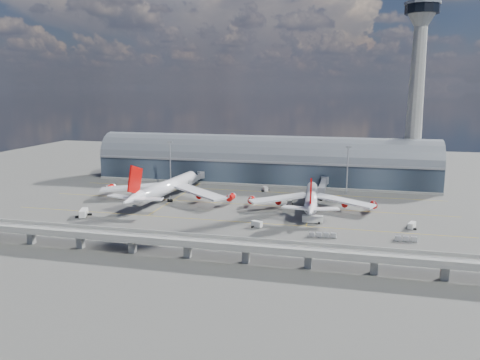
% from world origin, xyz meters
% --- Properties ---
extents(ground, '(500.00, 500.00, 0.00)m').
position_xyz_m(ground, '(0.00, 0.00, 0.00)').
color(ground, '#474744').
rests_on(ground, ground).
extents(taxi_lines, '(200.00, 80.12, 0.01)m').
position_xyz_m(taxi_lines, '(0.00, 22.11, 0.01)').
color(taxi_lines, gold).
rests_on(taxi_lines, ground).
extents(terminal, '(200.00, 30.00, 28.00)m').
position_xyz_m(terminal, '(0.00, 77.99, 11.34)').
color(terminal, '#1E2733').
rests_on(terminal, ground).
extents(control_tower, '(19.00, 19.00, 103.00)m').
position_xyz_m(control_tower, '(85.00, 83.00, 51.64)').
color(control_tower, gray).
rests_on(control_tower, ground).
extents(guideway, '(220.00, 8.50, 7.20)m').
position_xyz_m(guideway, '(-0.00, -55.00, 5.29)').
color(guideway, gray).
rests_on(guideway, ground).
extents(floodlight_mast_left, '(3.00, 0.70, 25.70)m').
position_xyz_m(floodlight_mast_left, '(-50.00, 55.00, 13.63)').
color(floodlight_mast_left, gray).
rests_on(floodlight_mast_left, ground).
extents(floodlight_mast_right, '(3.00, 0.70, 25.70)m').
position_xyz_m(floodlight_mast_right, '(50.00, 55.00, 13.63)').
color(floodlight_mast_right, gray).
rests_on(floodlight_mast_right, ground).
extents(airliner_left, '(71.64, 75.31, 22.93)m').
position_xyz_m(airliner_left, '(-38.16, 18.45, 6.55)').
color(airliner_left, white).
rests_on(airliner_left, ground).
extents(airliner_right, '(59.86, 62.57, 19.84)m').
position_xyz_m(airliner_right, '(34.52, 17.93, 5.15)').
color(airliner_right, white).
rests_on(airliner_right, ground).
extents(jet_bridge_left, '(4.40, 28.00, 7.25)m').
position_xyz_m(jet_bridge_left, '(-34.43, 53.12, 5.18)').
color(jet_bridge_left, gray).
rests_on(jet_bridge_left, ground).
extents(jet_bridge_right, '(4.40, 32.00, 7.25)m').
position_xyz_m(jet_bridge_right, '(37.90, 51.18, 5.18)').
color(jet_bridge_right, gray).
rests_on(jet_bridge_right, ground).
extents(service_truck_0, '(5.28, 8.28, 3.26)m').
position_xyz_m(service_truck_0, '(-61.58, -18.20, 1.69)').
color(service_truck_0, beige).
rests_on(service_truck_0, ground).
extents(service_truck_1, '(4.87, 3.54, 2.57)m').
position_xyz_m(service_truck_1, '(15.65, -15.99, 1.30)').
color(service_truck_1, beige).
rests_on(service_truck_1, ground).
extents(service_truck_2, '(8.72, 2.92, 3.13)m').
position_xyz_m(service_truck_2, '(37.12, -4.32, 1.63)').
color(service_truck_2, beige).
rests_on(service_truck_2, ground).
extents(service_truck_3, '(3.76, 5.60, 2.53)m').
position_xyz_m(service_truck_3, '(76.66, -3.09, 1.29)').
color(service_truck_3, beige).
rests_on(service_truck_3, ground).
extents(service_truck_4, '(2.80, 4.60, 2.49)m').
position_xyz_m(service_truck_4, '(23.65, 24.06, 1.26)').
color(service_truck_4, beige).
rests_on(service_truck_4, ground).
extents(service_truck_5, '(4.03, 5.61, 2.54)m').
position_xyz_m(service_truck_5, '(6.70, 51.36, 1.30)').
color(service_truck_5, beige).
rests_on(service_truck_5, ground).
extents(cargo_train_0, '(4.99, 1.82, 1.67)m').
position_xyz_m(cargo_train_0, '(-24.00, -38.75, 0.87)').
color(cargo_train_0, gray).
rests_on(cargo_train_0, ground).
extents(cargo_train_1, '(10.71, 2.85, 1.76)m').
position_xyz_m(cargo_train_1, '(42.47, -22.91, 0.92)').
color(cargo_train_1, gray).
rests_on(cargo_train_1, ground).
extents(cargo_train_2, '(8.31, 2.31, 1.84)m').
position_xyz_m(cargo_train_2, '(72.70, -20.52, 0.96)').
color(cargo_train_2, gray).
rests_on(cargo_train_2, ground).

